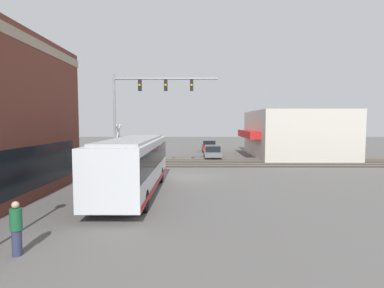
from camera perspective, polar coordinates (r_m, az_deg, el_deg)
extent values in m
plane|color=#605E5B|center=(21.81, -1.07, -6.34)|extent=(120.00, 120.00, 0.00)
cube|color=gray|center=(16.27, -31.53, 17.79)|extent=(14.98, 0.36, 0.50)
cube|color=black|center=(15.88, -30.36, -4.66)|extent=(12.42, 0.12, 2.20)
cube|color=beige|center=(37.10, 18.95, 1.89)|extent=(12.15, 9.75, 5.29)
cube|color=red|center=(35.74, 10.68, 1.89)|extent=(8.50, 1.20, 0.80)
cube|color=silver|center=(16.92, -11.04, -3.65)|extent=(10.45, 2.55, 2.55)
cube|color=black|center=(16.88, -11.06, -2.37)|extent=(10.25, 2.59, 1.07)
cube|color=#B21E1E|center=(17.11, -10.99, -7.31)|extent=(10.25, 2.58, 0.24)
cube|color=#A5A8AA|center=(16.80, -11.10, 0.86)|extent=(8.89, 2.17, 0.12)
cylinder|color=black|center=(20.05, -9.28, -5.88)|extent=(1.00, 2.57, 1.00)
cylinder|color=black|center=(13.87, -13.80, -10.48)|extent=(1.00, 2.57, 1.00)
cylinder|color=gray|center=(25.91, -14.51, 4.06)|extent=(0.20, 0.20, 7.97)
cylinder|color=gray|center=(25.41, -5.04, 12.28)|extent=(0.16, 8.59, 0.16)
cube|color=black|center=(25.63, -9.90, 10.93)|extent=(0.30, 0.27, 0.90)
sphere|color=yellow|center=(25.47, -9.97, 10.97)|extent=(0.20, 0.20, 0.20)
cube|color=black|center=(25.34, -5.03, 11.05)|extent=(0.30, 0.27, 0.90)
sphere|color=yellow|center=(25.18, -5.06, 11.10)|extent=(0.20, 0.20, 0.20)
cube|color=black|center=(25.24, -0.07, 11.10)|extent=(0.30, 0.27, 0.90)
sphere|color=yellow|center=(25.07, -0.08, 11.14)|extent=(0.20, 0.20, 0.20)
cylinder|color=gray|center=(26.43, -13.77, -0.68)|extent=(0.14, 0.14, 3.60)
cube|color=white|center=(26.35, -13.82, 2.14)|extent=(1.41, 0.06, 1.41)
cube|color=white|center=(26.35, -13.82, 2.14)|extent=(1.41, 0.06, 1.41)
cylinder|color=#38383A|center=(26.39, -13.79, 0.40)|extent=(0.08, 0.90, 0.08)
sphere|color=red|center=(26.23, -12.86, 0.40)|extent=(0.28, 0.28, 0.28)
sphere|color=red|center=(26.45, -14.76, 0.40)|extent=(0.28, 0.28, 0.28)
cube|color=#332D28|center=(27.73, -0.77, -4.05)|extent=(2.60, 60.00, 0.03)
cube|color=#6B6056|center=(27.01, -0.80, -4.14)|extent=(0.07, 60.00, 0.15)
cube|color=#6B6056|center=(28.43, -0.75, -3.72)|extent=(0.07, 60.00, 0.15)
cube|color=#332D28|center=(30.90, -0.66, -3.20)|extent=(2.60, 60.00, 0.03)
cube|color=#6B6056|center=(30.18, -0.68, -3.26)|extent=(0.07, 60.00, 0.15)
cube|color=#6B6056|center=(31.60, -0.64, -2.92)|extent=(0.07, 60.00, 0.15)
cube|color=slate|center=(33.64, 3.85, -1.75)|extent=(4.64, 1.80, 0.51)
cube|color=black|center=(33.35, 3.88, -0.82)|extent=(2.55, 1.62, 0.63)
cylinder|color=black|center=(35.08, 3.71, -1.82)|extent=(0.64, 1.82, 0.64)
cylinder|color=black|center=(32.23, 4.01, -2.36)|extent=(0.64, 1.82, 0.64)
cube|color=#B21E19|center=(40.84, 3.23, -0.65)|extent=(4.22, 1.80, 0.59)
cube|color=black|center=(40.59, 3.25, 0.23)|extent=(2.32, 1.62, 0.69)
cylinder|color=black|center=(42.17, 3.13, -0.81)|extent=(0.64, 1.82, 0.64)
cylinder|color=black|center=(39.56, 3.32, -1.14)|extent=(0.64, 1.82, 0.64)
cylinder|color=#2D3351|center=(10.75, -30.37, -15.92)|extent=(0.28, 0.28, 0.78)
cylinder|color=#195933|center=(10.53, -30.52, -12.24)|extent=(0.34, 0.34, 0.65)
sphere|color=tan|center=(10.42, -30.61, -9.96)|extent=(0.21, 0.21, 0.21)
cylinder|color=#2D3351|center=(25.40, -11.94, -3.99)|extent=(0.28, 0.28, 0.82)
cylinder|color=#195933|center=(25.31, -11.96, -2.30)|extent=(0.34, 0.34, 0.69)
sphere|color=tan|center=(25.26, -11.98, -1.27)|extent=(0.22, 0.22, 0.22)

